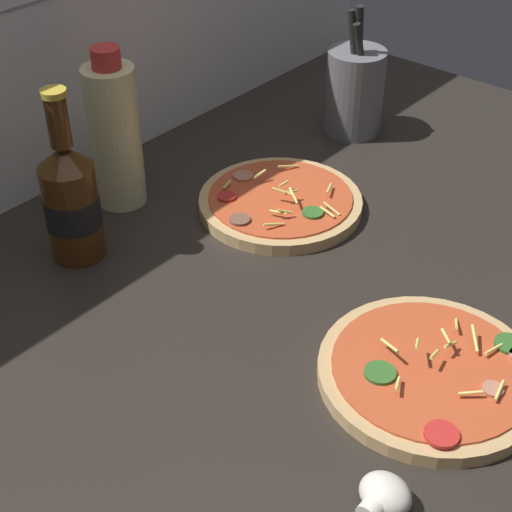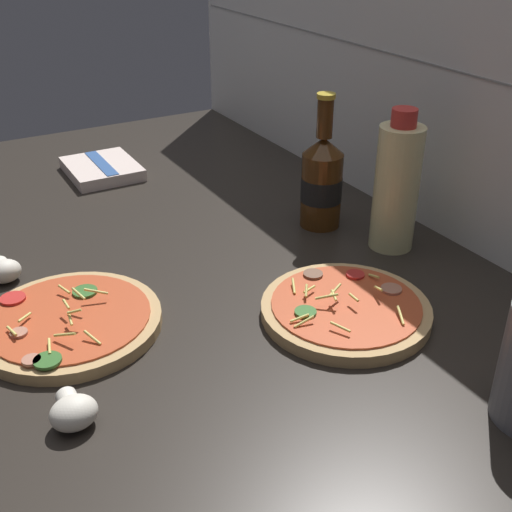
# 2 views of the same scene
# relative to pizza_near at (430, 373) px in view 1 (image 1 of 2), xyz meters

# --- Properties ---
(counter_slab) EXTENTS (1.60, 0.90, 0.03)m
(counter_slab) POSITION_rel_pizza_near_xyz_m (-0.05, 0.18, -0.02)
(counter_slab) COLOR #28231E
(counter_slab) RESTS_ON ground
(pizza_near) EXTENTS (0.24, 0.24, 0.05)m
(pizza_near) POSITION_rel_pizza_near_xyz_m (0.00, 0.00, 0.00)
(pizza_near) COLOR tan
(pizza_near) RESTS_ON counter_slab
(pizza_far) EXTENTS (0.23, 0.23, 0.04)m
(pizza_far) POSITION_rel_pizza_near_xyz_m (0.16, 0.34, 0.00)
(pizza_far) COLOR tan
(pizza_far) RESTS_ON counter_slab
(beer_bottle) EXTENTS (0.07, 0.07, 0.23)m
(beer_bottle) POSITION_rel_pizza_near_xyz_m (-0.10, 0.47, 0.07)
(beer_bottle) COLOR #47280F
(beer_bottle) RESTS_ON counter_slab
(oil_bottle) EXTENTS (0.07, 0.07, 0.23)m
(oil_bottle) POSITION_rel_pizza_near_xyz_m (0.03, 0.53, 0.10)
(oil_bottle) COLOR beige
(oil_bottle) RESTS_ON counter_slab
(mushroom_left) EXTENTS (0.05, 0.05, 0.04)m
(mushroom_left) POSITION_rel_pizza_near_xyz_m (-0.17, -0.05, 0.01)
(mushroom_left) COLOR white
(mushroom_left) RESTS_ON counter_slab
(utensil_crock) EXTENTS (0.10, 0.10, 0.22)m
(utensil_crock) POSITION_rel_pizza_near_xyz_m (0.43, 0.40, 0.06)
(utensil_crock) COLOR slate
(utensil_crock) RESTS_ON counter_slab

